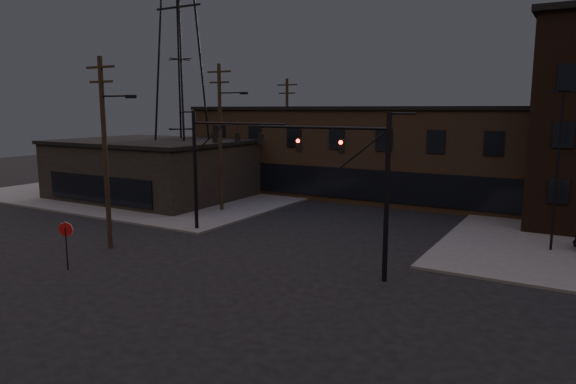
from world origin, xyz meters
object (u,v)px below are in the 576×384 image
object	(u,v)px
traffic_signal_near	(364,177)
traffic_signal_far	(210,157)
car_crossing	(395,194)
stop_sign	(66,235)

from	to	relation	value
traffic_signal_near	traffic_signal_far	size ratio (longest dim) A/B	1.00
car_crossing	stop_sign	bearing A→B (deg)	-124.24
car_crossing	traffic_signal_far	bearing A→B (deg)	-129.54
car_crossing	traffic_signal_near	bearing A→B (deg)	-93.01
traffic_signal_near	car_crossing	world-z (taller)	traffic_signal_near
traffic_signal_far	stop_sign	size ratio (longest dim) A/B	3.23
stop_sign	car_crossing	xyz separation A→B (m)	(8.17, 26.83, -1.08)
traffic_signal_near	traffic_signal_far	xyz separation A→B (m)	(-12.07, 3.50, 0.08)
stop_sign	traffic_signal_near	bearing A→B (deg)	25.90
traffic_signal_near	car_crossing	xyz separation A→B (m)	(-5.19, 20.35, -4.17)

